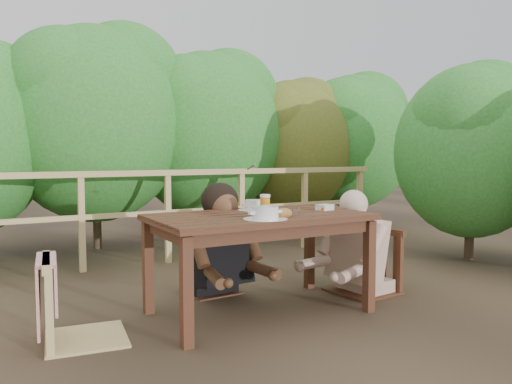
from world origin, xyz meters
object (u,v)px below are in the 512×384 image
table (259,264)px  diner_right (367,208)px  beer_glass (265,204)px  butter_tub (325,208)px  soup_near (265,214)px  bread_roll (284,213)px  chair_right (363,233)px  soup_far (255,206)px  chair_left (84,260)px  chair_far (211,244)px  tumbler (296,212)px  woman (210,209)px

table → diner_right: diner_right is taller
beer_glass → butter_tub: 0.50m
soup_near → bread_roll: bearing=13.2°
bread_roll → chair_right: bearing=16.0°
diner_right → soup_near: 1.23m
soup_far → bread_roll: (-0.05, -0.49, -0.01)m
table → chair_left: bearing=177.0°
chair_right → beer_glass: size_ratio=6.76×
chair_far → soup_far: (0.20, -0.42, 0.36)m
chair_far → bread_roll: chair_far is taller
soup_near → bread_roll: size_ratio=2.33×
soup_near → tumbler: soup_near is taller
soup_far → chair_left: bearing=-171.9°
chair_far → beer_glass: size_ratio=5.54×
chair_left → diner_right: (2.32, -0.01, 0.21)m
table → woman: woman is taller
butter_tub → table: bearing=159.4°
chair_left → butter_tub: chair_left is taller
table → bread_roll: 0.47m
beer_glass → chair_right: bearing=-0.6°
chair_far → table: bearing=-86.9°
chair_far → chair_right: size_ratio=0.82×
beer_glass → tumbler: beer_glass is taller
diner_right → beer_glass: size_ratio=9.64×
woman → soup_far: woman is taller
beer_glass → chair_left: bearing=179.9°
woman → beer_glass: woman is taller
chair_far → tumbler: size_ratio=11.31×
table → soup_far: (0.11, 0.26, 0.41)m
chair_far → tumbler: 0.97m
chair_right → tumbler: size_ratio=13.80×
table → chair_far: 0.69m
soup_near → butter_tub: size_ratio=2.23×
soup_near → tumbler: bearing=15.7°
chair_right → beer_glass: chair_right is taller
chair_far → chair_left: bearing=-156.2°
bread_roll → tumbler: size_ratio=1.76×
diner_right → tumbler: (-0.89, -0.24, 0.04)m
diner_right → soup_far: size_ratio=5.24×
woman → soup_near: size_ratio=4.76×
chair_far → beer_glass: bearing=-78.5°
chair_far → butter_tub: bearing=-51.2°
soup_far → beer_glass: 0.20m
chair_far → diner_right: diner_right is taller
table → tumbler: size_ratio=21.27×
chair_right → soup_far: (-0.94, 0.20, 0.26)m
soup_near → woman: bearing=88.9°
bread_roll → butter_tub: bread_roll is taller
soup_far → tumbler: 0.45m
chair_far → butter_tub: 1.03m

